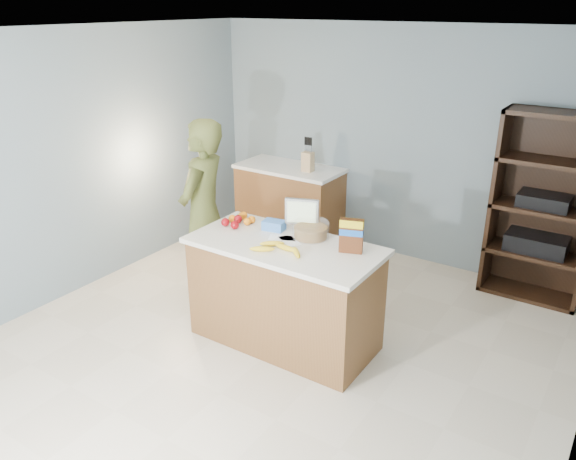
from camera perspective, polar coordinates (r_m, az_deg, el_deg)
The scene contains 15 objects.
floor at distance 4.69m, azimuth -2.42°, elevation -12.77°, with size 4.50×5.00×0.02m, color beige.
walls at distance 3.98m, azimuth -2.81°, elevation 7.12°, with size 4.52×5.02×2.51m.
counter_peninsula at distance 4.67m, azimuth -0.34°, elevation -6.84°, with size 1.56×0.76×0.90m.
back_cabinet at distance 6.72m, azimuth 0.17°, elevation 2.78°, with size 1.24×0.62×0.90m.
shelving_unit at distance 5.78m, azimuth 24.48°, elevation 1.79°, with size 0.90×0.40×1.80m.
person at distance 5.23m, azimuth -8.56°, elevation 1.69°, with size 0.64×0.42×1.75m, color #4F5625.
knife_block at distance 6.37m, azimuth 2.03°, elevation 7.02°, with size 0.12×0.10×0.31m.
envelopes at distance 4.54m, azimuth -0.21°, elevation -0.94°, with size 0.32×0.22×0.00m.
bananas at distance 4.33m, azimuth -0.92°, elevation -1.85°, with size 0.43×0.27×0.04m.
apples at distance 4.82m, azimuth -5.64°, elevation 0.81°, with size 0.18×0.20×0.07m.
oranges at distance 4.91m, azimuth -4.56°, elevation 1.21°, with size 0.22×0.18×0.07m.
blue_carton at distance 4.72m, azimuth -1.45°, elevation 0.49°, with size 0.18×0.12×0.08m, color blue.
salad_bowl at distance 4.56m, azimuth 2.32°, elevation -0.06°, with size 0.30×0.30×0.13m.
tv at distance 4.65m, azimuth 1.41°, elevation 1.71°, with size 0.28×0.13×0.28m.
cereal_box at distance 4.28m, azimuth 6.46°, elevation -0.34°, with size 0.19×0.12×0.27m.
Camera 1 is at (2.28, -3.09, 2.69)m, focal length 35.00 mm.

